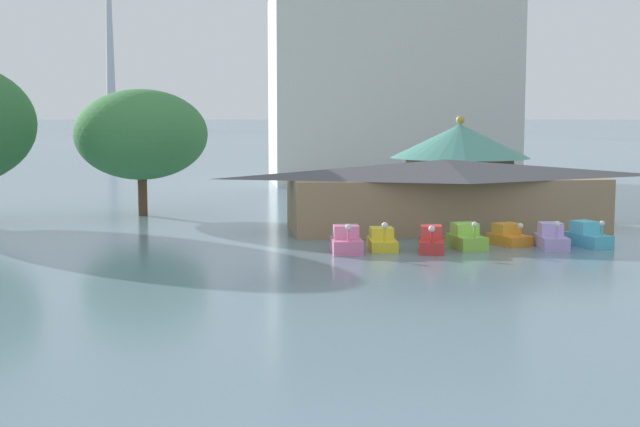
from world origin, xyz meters
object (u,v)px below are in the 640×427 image
Objects in this scene: pedal_boat_red at (431,241)px; pedal_boat_lime at (466,238)px; boathouse at (445,193)px; shoreline_tree_mid at (141,135)px; background_building_block at (390,84)px; pedal_boat_lavender at (551,238)px; pedal_boat_orange at (509,236)px; green_roof_pavilion at (460,159)px; pedal_boat_pink at (346,242)px; pedal_boat_cyan at (587,236)px; pedal_boat_yellow at (382,241)px.

pedal_boat_lime is (2.20, 0.80, 0.01)m from pedal_boat_red.
shoreline_tree_mid reaches higher than boathouse.
pedal_boat_lime is 0.10× the size of background_building_block.
boathouse reaches higher than pedal_boat_red.
shoreline_tree_mid is (-23.73, 18.81, 5.37)m from pedal_boat_lavender.
boathouse reaches higher than pedal_boat_lime.
green_roof_pavilion is at bearing 152.41° from pedal_boat_orange.
pedal_boat_lavender is 23.90m from green_roof_pavilion.
shoreline_tree_mid is (-16.82, 19.10, 5.37)m from pedal_boat_red.
boathouse is at bearing 167.08° from pedal_boat_lime.
pedal_boat_pink reaches higher than pedal_boat_lavender.
background_building_block reaches higher than pedal_boat_cyan.
pedal_boat_red reaches higher than pedal_boat_orange.
pedal_boat_pink is at bearing -102.66° from pedal_boat_cyan.
pedal_boat_red is at bearing -98.84° from background_building_block.
pedal_boat_orange is 47.38m from background_building_block.
pedal_boat_lime is 8.10m from boathouse.
pedal_boat_lavender is 30.75m from shoreline_tree_mid.
pedal_boat_pink is 50.44m from background_building_block.
background_building_block is (9.98, 47.04, 10.08)m from pedal_boat_yellow.
pedal_boat_lime is 0.88× the size of pedal_boat_cyan.
pedal_boat_pink is 13.87m from pedal_boat_cyan.
background_building_block reaches higher than pedal_boat_lavender.
pedal_boat_orange is at bearing -98.62° from green_roof_pavilion.
pedal_boat_lime is at bearing 89.80° from pedal_boat_yellow.
background_building_block is at bearing 92.05° from green_roof_pavilion.
boathouse is 40.66m from background_building_block.
background_building_block is at bearing 167.10° from pedal_boat_cyan.
background_building_block is at bearing 83.59° from boathouse.
pedal_boat_pink is at bearing -81.60° from pedal_boat_lavender.
pedal_boat_cyan is at bearing 55.89° from pedal_boat_orange.
boathouse reaches higher than pedal_boat_yellow.
pedal_boat_yellow is at bearing -106.58° from pedal_boat_cyan.
green_roof_pavilion is (1.45, 23.65, 3.16)m from pedal_boat_lavender.
shoreline_tree_mid is (-25.19, -4.84, 2.21)m from green_roof_pavilion.
shoreline_tree_mid reaches higher than pedal_boat_yellow.
pedal_boat_red is at bearing -79.17° from pedal_boat_lavender.
pedal_boat_lime reaches higher than pedal_boat_red.
pedal_boat_lavender is at bearing 92.92° from pedal_boat_pink.
pedal_boat_red is 1.04× the size of pedal_boat_orange.
background_building_block is at bearing -172.30° from pedal_boat_lavender.
pedal_boat_lime is at bearing -86.07° from pedal_boat_orange.
pedal_boat_lime is (6.82, 0.50, -0.01)m from pedal_boat_pink.
green_roof_pavilion is at bearing 70.83° from boathouse.
pedal_boat_orange is at bearing -73.31° from boathouse.
shoreline_tree_mid is at bearing -140.64° from pedal_boat_lime.
pedal_boat_yellow is 49.13m from background_building_block.
pedal_boat_orange is at bearing 124.75° from pedal_boat_red.
pedal_boat_lime is at bearing -96.18° from boathouse.
pedal_boat_yellow is at bearing -101.45° from pedal_boat_lime.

